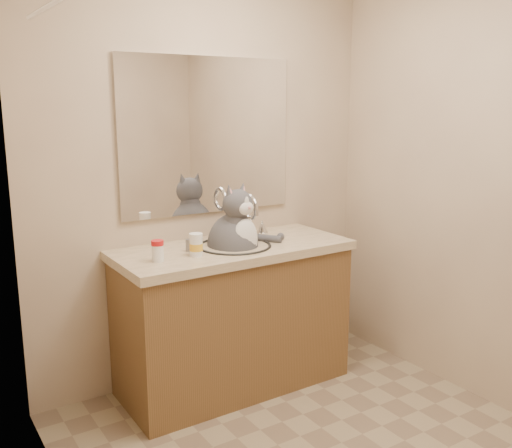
{
  "coord_description": "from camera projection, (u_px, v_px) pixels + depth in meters",
  "views": [
    {
      "loc": [
        -1.59,
        -1.73,
        1.64
      ],
      "look_at": [
        -0.05,
        0.65,
        1.04
      ],
      "focal_mm": 40.0,
      "sensor_mm": 36.0,
      "label": 1
    }
  ],
  "objects": [
    {
      "name": "vanity",
      "position": [
        233.0,
        313.0,
        3.3
      ],
      "size": [
        1.34,
        0.59,
        1.12
      ],
      "color": "brown",
      "rests_on": "ground"
    },
    {
      "name": "shower_curtain",
      "position": [
        94.0,
        288.0,
        1.91
      ],
      "size": [
        0.02,
        1.3,
        1.93
      ],
      "color": "beige",
      "rests_on": "ground"
    },
    {
      "name": "grey_canister",
      "position": [
        189.0,
        245.0,
        3.09
      ],
      "size": [
        0.04,
        0.04,
        0.07
      ],
      "rotation": [
        0.0,
        0.0,
        -0.09
      ],
      "color": "slate",
      "rests_on": "vanity"
    },
    {
      "name": "cat",
      "position": [
        235.0,
        241.0,
        3.21
      ],
      "size": [
        0.45,
        0.36,
        0.57
      ],
      "rotation": [
        0.0,
        0.0,
        0.21
      ],
      "color": "#46464B",
      "rests_on": "vanity"
    },
    {
      "name": "mirror",
      "position": [
        208.0,
        136.0,
        3.32
      ],
      "size": [
        1.1,
        0.02,
        0.9
      ],
      "primitive_type": "cube",
      "color": "white",
      "rests_on": "room"
    },
    {
      "name": "pill_bottle_orange",
      "position": [
        196.0,
        245.0,
        2.99
      ],
      "size": [
        0.08,
        0.08,
        0.12
      ],
      "rotation": [
        0.0,
        0.0,
        -0.07
      ],
      "color": "white",
      "rests_on": "vanity"
    },
    {
      "name": "room",
      "position": [
        351.0,
        211.0,
        2.35
      ],
      "size": [
        2.22,
        2.52,
        2.42
      ],
      "color": "gray",
      "rests_on": "ground"
    },
    {
      "name": "pill_bottle_redcap",
      "position": [
        158.0,
        251.0,
        2.89
      ],
      "size": [
        0.07,
        0.07,
        0.11
      ],
      "rotation": [
        0.0,
        0.0,
        -0.02
      ],
      "color": "white",
      "rests_on": "vanity"
    }
  ]
}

